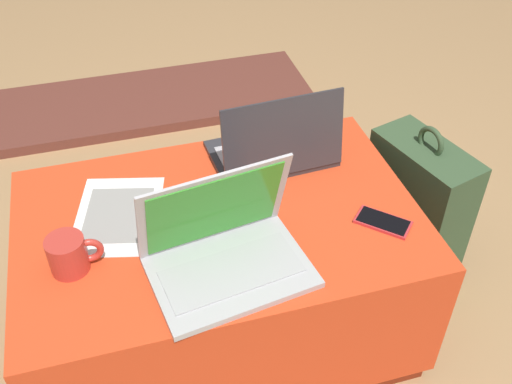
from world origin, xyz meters
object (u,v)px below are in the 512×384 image
at_px(paper_sheet, 118,215).
at_px(laptop_near, 225,250).
at_px(cell_phone, 383,222).
at_px(backpack, 417,209).
at_px(laptop_far, 275,148).
at_px(coffee_mug, 70,254).

bearing_deg(paper_sheet, laptop_near, -33.56).
relative_size(cell_phone, paper_sheet, 0.43).
relative_size(backpack, paper_sheet, 1.58).
bearing_deg(cell_phone, backpack, 176.42).
bearing_deg(backpack, laptop_far, 64.50).
bearing_deg(coffee_mug, laptop_far, 24.25).
xyz_separation_m(laptop_far, paper_sheet, (-0.45, -0.10, -0.05)).
bearing_deg(laptop_far, backpack, 166.67).
relative_size(laptop_far, paper_sheet, 1.03).
xyz_separation_m(backpack, coffee_mug, (-1.02, -0.18, 0.27)).
xyz_separation_m(cell_phone, paper_sheet, (-0.64, 0.21, -0.00)).
distance_m(backpack, paper_sheet, 0.93).
xyz_separation_m(laptop_near, laptop_far, (0.23, 0.35, -0.00)).
height_order(cell_phone, backpack, backpack).
relative_size(laptop_near, laptop_far, 1.11).
relative_size(cell_phone, backpack, 0.27).
xyz_separation_m(laptop_near, cell_phone, (0.41, 0.03, -0.05)).
distance_m(cell_phone, coffee_mug, 0.76).
bearing_deg(laptop_far, paper_sheet, 9.32).
xyz_separation_m(laptop_near, backpack, (0.68, 0.27, -0.28)).
bearing_deg(backpack, coffee_mug, 84.24).
distance_m(cell_phone, backpack, 0.42).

